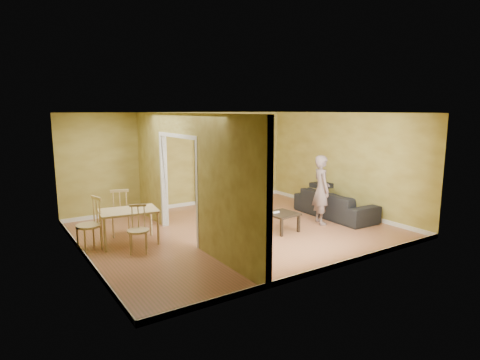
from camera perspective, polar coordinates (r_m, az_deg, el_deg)
name	(u,v)px	position (r m, az deg, el deg)	size (l,w,h in m)	color
room_shell	(237,173)	(8.73, -0.39, 0.98)	(6.50, 6.50, 6.50)	#AE674D
partition	(187,178)	(8.16, -7.50, 0.25)	(0.22, 5.50, 2.60)	tan
wall_speaker	(231,136)	(11.73, -1.31, 6.22)	(0.10, 0.10, 0.10)	black
sofa	(335,200)	(10.35, 13.36, -2.82)	(0.95, 2.22, 0.84)	#2D2E35
person	(322,184)	(9.56, 11.53, -0.53)	(0.54, 0.70, 1.91)	slate
bookshelf	(210,171)	(11.37, -4.32, 1.33)	(0.81, 0.35, 1.93)	white
paper_box_teal	(209,173)	(11.31, -4.45, 0.94)	(0.43, 0.28, 0.22)	#1C705B
paper_box_navy_b	(211,160)	(11.29, -4.19, 2.87)	(0.45, 0.29, 0.23)	navy
paper_box_navy_c	(211,153)	(11.27, -4.22, 3.80)	(0.39, 0.25, 0.20)	navy
coffee_table	(282,216)	(8.92, 5.97, -5.08)	(0.63, 0.63, 0.42)	black
game_controller	(276,212)	(8.89, 5.15, -4.58)	(0.16, 0.04, 0.03)	white
dining_table	(129,214)	(8.33, -15.56, -4.63)	(1.11, 0.74, 0.69)	tan
chair_left	(88,224)	(8.22, -20.75, -5.87)	(0.47, 0.47, 1.03)	tan
chair_near	(138,229)	(7.82, -14.28, -6.80)	(0.41, 0.41, 0.90)	tan
chair_far	(120,212)	(8.93, -16.65, -4.34)	(0.48, 0.48, 1.04)	tan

